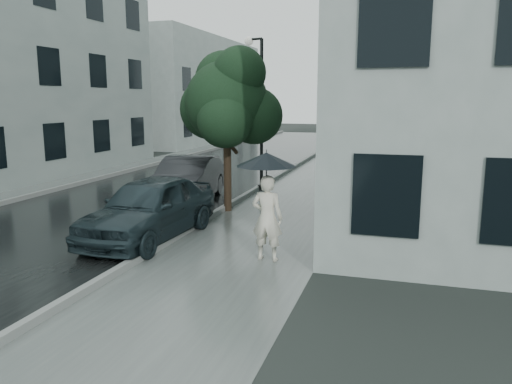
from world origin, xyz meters
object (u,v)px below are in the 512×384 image
(pedestrian, at_px, (267,218))
(street_tree, at_px, (228,101))
(car_far, at_px, (187,179))
(lamp_post, at_px, (258,104))
(car_near, at_px, (150,208))

(pedestrian, bearing_deg, street_tree, -58.73)
(car_far, bearing_deg, street_tree, -32.29)
(lamp_post, bearing_deg, pedestrian, -54.50)
(car_near, bearing_deg, lamp_post, 87.95)
(lamp_post, height_order, car_far, lamp_post)
(pedestrian, relative_size, lamp_post, 0.33)
(lamp_post, xyz_separation_m, car_far, (-1.58, -2.77, -2.40))
(car_near, bearing_deg, street_tree, 80.73)
(pedestrian, height_order, lamp_post, lamp_post)
(lamp_post, height_order, car_near, lamp_post)
(street_tree, xyz_separation_m, car_far, (-1.72, 0.80, -2.51))
(car_near, distance_m, car_far, 4.39)
(car_far, bearing_deg, pedestrian, -58.16)
(lamp_post, bearing_deg, car_near, -77.31)
(street_tree, height_order, car_far, street_tree)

